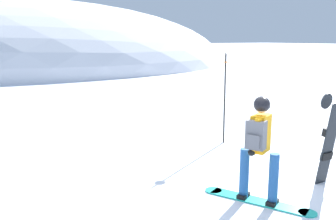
{
  "coord_description": "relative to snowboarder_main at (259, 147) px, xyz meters",
  "views": [
    {
      "loc": [
        -4.39,
        -4.47,
        2.59
      ],
      "look_at": [
        -0.09,
        2.68,
        1.0
      ],
      "focal_mm": 40.59,
      "sensor_mm": 36.0,
      "label": 1
    }
  ],
  "objects": [
    {
      "name": "ground_plane",
      "position": [
        0.25,
        0.33,
        -0.92
      ],
      "size": [
        300.0,
        300.0,
        0.0
      ],
      "primitive_type": "plane",
      "color": "white"
    },
    {
      "name": "ridge_peak_main",
      "position": [
        3.05,
        37.35,
        -0.92
      ],
      "size": [
        42.81,
        38.53,
        12.81
      ],
      "color": "white",
      "rests_on": "ground"
    },
    {
      "name": "piste_marker_near",
      "position": [
        1.8,
        3.03,
        0.37
      ],
      "size": [
        0.2,
        0.2,
        2.28
      ],
      "color": "black",
      "rests_on": "ground"
    },
    {
      "name": "ridge_peak_far",
      "position": [
        25.2,
        53.53,
        -0.92
      ],
      "size": [
        22.55,
        20.3,
        8.13
      ],
      "color": "white",
      "rests_on": "ground"
    },
    {
      "name": "spare_snowboard",
      "position": [
        1.59,
        -0.07,
        -0.08
      ],
      "size": [
        0.28,
        0.27,
        1.64
      ],
      "color": "black",
      "rests_on": "ground"
    },
    {
      "name": "snowboarder_main",
      "position": [
        0.0,
        0.0,
        0.0
      ],
      "size": [
        0.96,
        1.68,
        1.71
      ],
      "color": "#23B7A3",
      "rests_on": "ground"
    }
  ]
}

